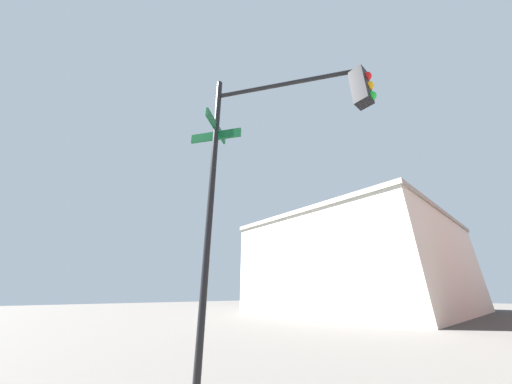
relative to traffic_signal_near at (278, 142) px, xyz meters
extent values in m
cylinder|color=black|center=(-1.06, -0.75, -1.33)|extent=(0.12, 0.12, 6.31)
cylinder|color=black|center=(0.15, 0.10, 1.43)|extent=(2.47, 1.78, 0.09)
cube|color=black|center=(1.36, 0.96, 0.98)|extent=(0.28, 0.28, 0.80)
sphere|color=red|center=(1.48, 1.04, 1.23)|extent=(0.18, 0.18, 0.18)
sphere|color=orange|center=(1.48, 1.04, 0.98)|extent=(0.18, 0.18, 0.18)
sphere|color=green|center=(1.48, 1.04, 0.73)|extent=(0.18, 0.18, 0.18)
cube|color=#0F5128|center=(-1.06, -0.75, 0.35)|extent=(0.92, 0.67, 0.20)
cube|color=#0F5128|center=(-1.06, -0.75, 0.57)|extent=(0.61, 0.84, 0.20)
cube|color=beige|center=(-10.39, 24.29, -0.25)|extent=(16.97, 20.75, 8.45)
cube|color=gray|center=(-10.39, 24.29, 4.17)|extent=(17.27, 21.05, 0.40)
camera|label=1|loc=(2.67, -2.91, -2.70)|focal=17.01mm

